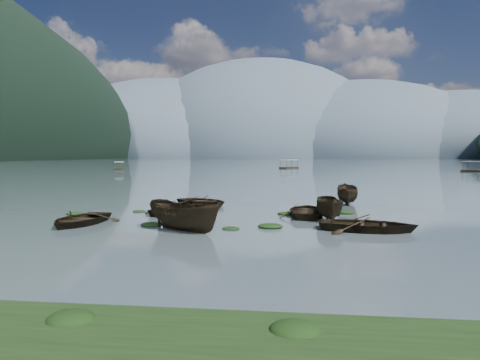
# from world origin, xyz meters

# --- Properties ---
(ground_plane) EXTENTS (2400.00, 2400.00, 0.00)m
(ground_plane) POSITION_xyz_m (0.00, 0.00, 0.00)
(ground_plane) COLOR #4D5C60
(haze_mtn_a) EXTENTS (520.00, 520.00, 280.00)m
(haze_mtn_a) POSITION_xyz_m (-260.00, 900.00, 0.00)
(haze_mtn_a) COLOR #475666
(haze_mtn_a) RESTS_ON ground
(haze_mtn_b) EXTENTS (520.00, 520.00, 340.00)m
(haze_mtn_b) POSITION_xyz_m (-60.00, 900.00, 0.00)
(haze_mtn_b) COLOR #475666
(haze_mtn_b) RESTS_ON ground
(haze_mtn_c) EXTENTS (520.00, 520.00, 260.00)m
(haze_mtn_c) POSITION_xyz_m (140.00, 900.00, 0.00)
(haze_mtn_c) COLOR #475666
(haze_mtn_c) RESTS_ON ground
(haze_mtn_d) EXTENTS (520.00, 520.00, 220.00)m
(haze_mtn_d) POSITION_xyz_m (320.00, 900.00, 0.00)
(haze_mtn_d) COLOR #475666
(haze_mtn_d) RESTS_ON ground
(rowboat_0) EXTENTS (3.82, 5.00, 0.97)m
(rowboat_0) POSITION_xyz_m (-7.93, 1.84, 0.00)
(rowboat_0) COLOR black
(rowboat_0) RESTS_ON ground
(rowboat_1) EXTENTS (5.31, 5.98, 1.02)m
(rowboat_1) POSITION_xyz_m (-3.42, 7.10, 0.00)
(rowboat_1) COLOR black
(rowboat_1) RESTS_ON ground
(rowboat_2) EXTENTS (5.13, 4.18, 1.89)m
(rowboat_2) POSITION_xyz_m (-1.48, 0.49, 0.00)
(rowboat_2) COLOR black
(rowboat_2) RESTS_ON ground
(rowboat_3) EXTENTS (3.81, 5.14, 1.03)m
(rowboat_3) POSITION_xyz_m (5.02, 6.92, 0.00)
(rowboat_3) COLOR black
(rowboat_3) RESTS_ON ground
(rowboat_4) EXTENTS (5.45, 4.34, 1.01)m
(rowboat_4) POSITION_xyz_m (7.87, 1.55, 0.00)
(rowboat_4) COLOR black
(rowboat_4) RESTS_ON ground
(rowboat_5) EXTENTS (1.61, 4.21, 1.62)m
(rowboat_5) POSITION_xyz_m (6.29, 5.54, 0.00)
(rowboat_5) COLOR black
(rowboat_5) RESTS_ON ground
(rowboat_6) EXTENTS (5.60, 5.13, 0.95)m
(rowboat_6) POSITION_xyz_m (-3.05, 12.26, 0.00)
(rowboat_6) COLOR black
(rowboat_6) RESTS_ON ground
(rowboat_8) EXTENTS (2.07, 4.60, 1.73)m
(rowboat_8) POSITION_xyz_m (8.47, 14.52, 0.00)
(rowboat_8) COLOR black
(rowboat_8) RESTS_ON ground
(weed_clump_0) EXTENTS (1.13, 0.92, 0.25)m
(weed_clump_0) POSITION_xyz_m (-3.79, 1.89, 0.00)
(weed_clump_0) COLOR black
(weed_clump_0) RESTS_ON ground
(weed_clump_1) EXTENTS (0.93, 0.74, 0.20)m
(weed_clump_1) POSITION_xyz_m (0.79, 1.22, 0.00)
(weed_clump_1) COLOR black
(weed_clump_1) RESTS_ON ground
(weed_clump_2) EXTENTS (1.37, 1.09, 0.30)m
(weed_clump_2) POSITION_xyz_m (2.83, 1.98, 0.00)
(weed_clump_2) COLOR black
(weed_clump_2) RESTS_ON ground
(weed_clump_3) EXTENTS (0.86, 0.72, 0.19)m
(weed_clump_3) POSITION_xyz_m (6.28, 11.35, 0.00)
(weed_clump_3) COLOR black
(weed_clump_3) RESTS_ON ground
(weed_clump_4) EXTENTS (1.23, 0.98, 0.26)m
(weed_clump_4) POSITION_xyz_m (3.66, 7.30, 0.00)
(weed_clump_4) COLOR black
(weed_clump_4) RESTS_ON ground
(weed_clump_5) EXTENTS (1.17, 0.95, 0.25)m
(weed_clump_5) POSITION_xyz_m (-10.24, 5.62, 0.00)
(weed_clump_5) COLOR black
(weed_clump_5) RESTS_ON ground
(weed_clump_6) EXTENTS (0.92, 0.77, 0.19)m
(weed_clump_6) POSITION_xyz_m (-6.47, 7.40, 0.00)
(weed_clump_6) COLOR black
(weed_clump_6) RESTS_ON ground
(weed_clump_7) EXTENTS (1.26, 1.01, 0.28)m
(weed_clump_7) POSITION_xyz_m (7.57, 8.29, 0.00)
(weed_clump_7) COLOR black
(weed_clump_7) RESTS_ON ground
(pontoon_left) EXTENTS (4.52, 6.26, 2.22)m
(pontoon_left) POSITION_xyz_m (-42.36, 90.21, 0.00)
(pontoon_left) COLOR black
(pontoon_left) RESTS_ON ground
(pontoon_centre) EXTENTS (6.25, 7.13, 2.59)m
(pontoon_centre) POSITION_xyz_m (3.43, 113.89, 0.00)
(pontoon_centre) COLOR black
(pontoon_centre) RESTS_ON ground
(pontoon_right) EXTENTS (6.16, 6.69, 2.47)m
(pontoon_right) POSITION_xyz_m (48.94, 89.24, 0.00)
(pontoon_right) COLOR black
(pontoon_right) RESTS_ON ground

